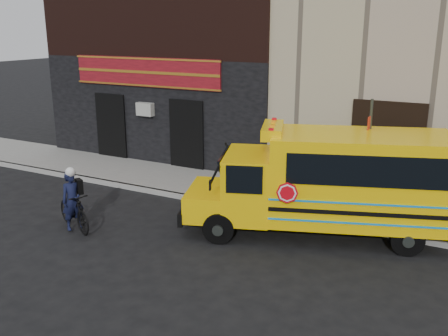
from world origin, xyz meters
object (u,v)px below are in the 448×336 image
sign_pole (367,159)px  bicycle (74,210)px  school_bus (333,180)px  cyclist (73,202)px

sign_pole → bicycle: size_ratio=1.94×
sign_pole → bicycle: 8.02m
school_bus → cyclist: 6.89m
school_bus → bicycle: (-6.26, -2.86, -0.96)m
bicycle → school_bus: bearing=-42.7°
sign_pole → school_bus: bearing=-122.6°
school_bus → cyclist: size_ratio=4.46×
sign_pole → bicycle: bearing=-150.8°
sign_pole → bicycle: (-6.89, -3.85, -1.38)m
school_bus → bicycle: school_bus is taller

